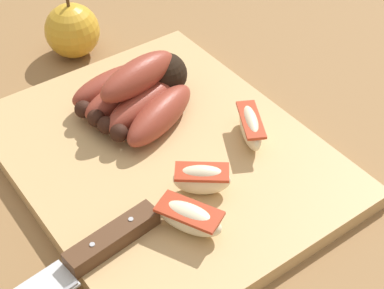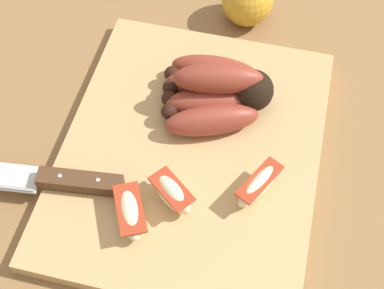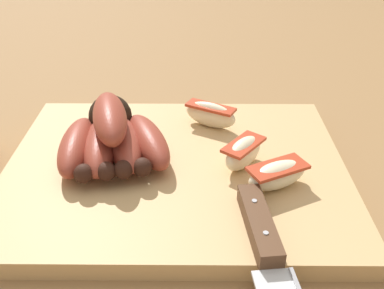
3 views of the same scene
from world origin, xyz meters
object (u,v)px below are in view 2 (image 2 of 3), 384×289
chefs_knife (40,179)px  whole_apple (248,0)px  apple_wedge_near (130,212)px  apple_wedge_middle (172,193)px  banana_bunch (218,91)px  apple_wedge_far (259,185)px

chefs_knife → whole_apple: size_ratio=3.22×
apple_wedge_near → apple_wedge_middle: bearing=-50.4°
chefs_knife → apple_wedge_near: 0.12m
banana_bunch → chefs_knife: size_ratio=0.51×
banana_bunch → apple_wedge_middle: bearing=172.3°
banana_bunch → chefs_knife: 0.24m
apple_wedge_near → chefs_knife: bearing=79.8°
chefs_knife → banana_bunch: bearing=-47.7°
apple_wedge_near → whole_apple: (0.37, -0.07, 0.00)m
banana_bunch → apple_wedge_far: 0.14m
banana_bunch → apple_wedge_near: bearing=161.9°
apple_wedge_far → apple_wedge_middle: bearing=110.1°
apple_wedge_middle → apple_wedge_far: bearing=-69.9°
whole_apple → apple_wedge_far: bearing=-167.3°
apple_wedge_middle → whole_apple: whole_apple is taller
chefs_knife → apple_wedge_middle: (0.01, -0.16, 0.01)m
apple_wedge_middle → whole_apple: (0.33, -0.03, -0.00)m
apple_wedge_near → banana_bunch: bearing=-18.1°
banana_bunch → apple_wedge_near: size_ratio=1.95×
whole_apple → chefs_knife: bearing=151.9°
banana_bunch → apple_wedge_middle: banana_bunch is taller
chefs_knife → apple_wedge_far: size_ratio=3.92×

